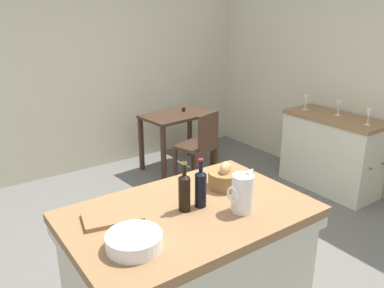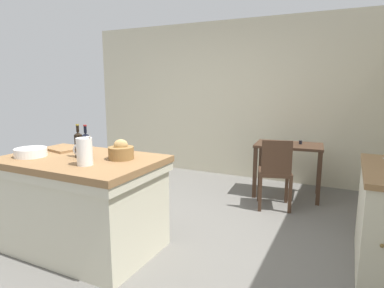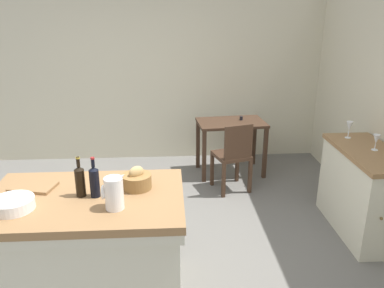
% 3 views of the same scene
% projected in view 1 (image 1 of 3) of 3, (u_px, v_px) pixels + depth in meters
% --- Properties ---
extents(ground_plane, '(6.76, 6.76, 0.00)m').
position_uv_depth(ground_plane, '(187.00, 269.00, 3.22)').
color(ground_plane, '#66635E').
extents(wall_back, '(5.32, 0.12, 2.60)m').
position_uv_depth(wall_back, '(67.00, 72.00, 4.79)').
color(wall_back, beige).
rests_on(wall_back, ground).
extents(wall_right, '(0.12, 5.20, 2.60)m').
position_uv_depth(wall_right, '(384.00, 81.00, 4.20)').
color(wall_right, beige).
rests_on(wall_right, ground).
extents(island_table, '(1.46, 0.95, 0.89)m').
position_uv_depth(island_table, '(189.00, 267.00, 2.47)').
color(island_table, olive).
rests_on(island_table, ground).
extents(side_cabinet, '(0.52, 1.14, 0.89)m').
position_uv_depth(side_cabinet, '(331.00, 153.00, 4.54)').
color(side_cabinet, olive).
rests_on(side_cabinet, ground).
extents(writing_desk, '(0.95, 0.64, 0.80)m').
position_uv_depth(writing_desk, '(177.00, 123.00, 5.08)').
color(writing_desk, '#3D281C').
rests_on(writing_desk, ground).
extents(wooden_chair, '(0.50, 0.50, 0.90)m').
position_uv_depth(wooden_chair, '(200.00, 145.00, 4.65)').
color(wooden_chair, '#3D281C').
rests_on(wooden_chair, ground).
extents(pitcher, '(0.17, 0.13, 0.27)m').
position_uv_depth(pitcher, '(242.00, 193.00, 2.28)').
color(pitcher, white).
rests_on(pitcher, island_table).
extents(wash_bowl, '(0.29, 0.29, 0.08)m').
position_uv_depth(wash_bowl, '(134.00, 241.00, 1.95)').
color(wash_bowl, white).
rests_on(wash_bowl, island_table).
extents(bread_basket, '(0.23, 0.23, 0.18)m').
position_uv_depth(bread_basket, '(225.00, 178.00, 2.61)').
color(bread_basket, olive).
rests_on(bread_basket, island_table).
extents(cutting_board, '(0.37, 0.27, 0.02)m').
position_uv_depth(cutting_board, '(112.00, 217.00, 2.23)').
color(cutting_board, olive).
rests_on(cutting_board, island_table).
extents(wine_bottle_dark, '(0.07, 0.07, 0.31)m').
position_uv_depth(wine_bottle_dark, '(201.00, 187.00, 2.34)').
color(wine_bottle_dark, black).
rests_on(wine_bottle_dark, island_table).
extents(wine_bottle_amber, '(0.07, 0.07, 0.31)m').
position_uv_depth(wine_bottle_amber, '(184.00, 191.00, 2.29)').
color(wine_bottle_amber, black).
rests_on(wine_bottle_amber, island_table).
extents(wine_glass_far_left, '(0.07, 0.07, 0.17)m').
position_uv_depth(wine_glass_far_left, '(369.00, 114.00, 4.02)').
color(wine_glass_far_left, white).
rests_on(wine_glass_far_left, side_cabinet).
extents(wine_glass_left, '(0.07, 0.07, 0.16)m').
position_uv_depth(wine_glass_left, '(339.00, 106.00, 4.39)').
color(wine_glass_left, white).
rests_on(wine_glass_left, side_cabinet).
extents(wine_glass_middle, '(0.07, 0.07, 0.18)m').
position_uv_depth(wine_glass_middle, '(306.00, 99.00, 4.62)').
color(wine_glass_middle, white).
rests_on(wine_glass_middle, side_cabinet).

